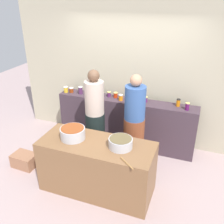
{
  "coord_description": "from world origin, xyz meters",
  "views": [
    {
      "loc": [
        1.3,
        -3.13,
        2.83
      ],
      "look_at": [
        0.0,
        0.35,
        1.05
      ],
      "focal_mm": 40.55,
      "sensor_mm": 36.0,
      "label": 1
    }
  ],
  "objects_px": {
    "preserve_jar_6": "(116,95)",
    "preserve_jar_8": "(129,98)",
    "preserve_jar_10": "(145,99)",
    "cook_with_tongs": "(95,121)",
    "preserve_jar_11": "(178,103)",
    "bread_crate": "(25,160)",
    "preserve_jar_1": "(71,90)",
    "cooking_pot_center": "(121,143)",
    "preserve_jar_7": "(121,97)",
    "preserve_jar_12": "(187,106)",
    "preserve_jar_9": "(139,97)",
    "cook_in_cap": "(134,127)",
    "preserve_jar_3": "(91,91)",
    "preserve_jar_0": "(66,90)",
    "cooking_pot_left": "(73,133)",
    "preserve_jar_2": "(80,90)",
    "wooden_spoon": "(127,163)",
    "preserve_jar_5": "(109,94)",
    "preserve_jar_4": "(95,93)"
  },
  "relations": [
    {
      "from": "preserve_jar_0",
      "to": "preserve_jar_7",
      "type": "distance_m",
      "value": 1.18
    },
    {
      "from": "preserve_jar_5",
      "to": "preserve_jar_8",
      "type": "distance_m",
      "value": 0.45
    },
    {
      "from": "bread_crate",
      "to": "preserve_jar_1",
      "type": "bearing_deg",
      "value": 77.7
    },
    {
      "from": "cooking_pot_left",
      "to": "preserve_jar_10",
      "type": "bearing_deg",
      "value": 62.25
    },
    {
      "from": "preserve_jar_3",
      "to": "preserve_jar_5",
      "type": "relative_size",
      "value": 1.02
    },
    {
      "from": "preserve_jar_7",
      "to": "preserve_jar_12",
      "type": "height_order",
      "value": "preserve_jar_12"
    },
    {
      "from": "wooden_spoon",
      "to": "preserve_jar_7",
      "type": "bearing_deg",
      "value": 111.3
    },
    {
      "from": "cooking_pot_center",
      "to": "preserve_jar_8",
      "type": "bearing_deg",
      "value": 102.39
    },
    {
      "from": "preserve_jar_12",
      "to": "preserve_jar_0",
      "type": "bearing_deg",
      "value": 179.76
    },
    {
      "from": "cooking_pot_left",
      "to": "preserve_jar_5",
      "type": "bearing_deg",
      "value": 88.95
    },
    {
      "from": "preserve_jar_6",
      "to": "cooking_pot_left",
      "type": "bearing_deg",
      "value": -96.46
    },
    {
      "from": "preserve_jar_1",
      "to": "cook_with_tongs",
      "type": "xyz_separation_m",
      "value": [
        0.81,
        -0.66,
        -0.24
      ]
    },
    {
      "from": "cooking_pot_left",
      "to": "wooden_spoon",
      "type": "distance_m",
      "value": 1.0
    },
    {
      "from": "bread_crate",
      "to": "preserve_jar_0",
      "type": "bearing_deg",
      "value": 81.96
    },
    {
      "from": "preserve_jar_9",
      "to": "preserve_jar_10",
      "type": "distance_m",
      "value": 0.14
    },
    {
      "from": "preserve_jar_1",
      "to": "bread_crate",
      "type": "height_order",
      "value": "preserve_jar_1"
    },
    {
      "from": "preserve_jar_7",
      "to": "preserve_jar_8",
      "type": "xyz_separation_m",
      "value": [
        0.16,
        -0.01,
        0.01
      ]
    },
    {
      "from": "preserve_jar_11",
      "to": "cook_in_cap",
      "type": "xyz_separation_m",
      "value": [
        -0.62,
        -0.65,
        -0.28
      ]
    },
    {
      "from": "wooden_spoon",
      "to": "preserve_jar_8",
      "type": "bearing_deg",
      "value": 106.48
    },
    {
      "from": "preserve_jar_10",
      "to": "cooking_pot_center",
      "type": "relative_size",
      "value": 0.3
    },
    {
      "from": "preserve_jar_6",
      "to": "preserve_jar_8",
      "type": "height_order",
      "value": "preserve_jar_8"
    },
    {
      "from": "preserve_jar_11",
      "to": "cooking_pot_center",
      "type": "height_order",
      "value": "preserve_jar_11"
    },
    {
      "from": "preserve_jar_6",
      "to": "cooking_pot_center",
      "type": "xyz_separation_m",
      "value": [
        0.58,
        -1.42,
        -0.11
      ]
    },
    {
      "from": "preserve_jar_0",
      "to": "preserve_jar_2",
      "type": "distance_m",
      "value": 0.32
    },
    {
      "from": "preserve_jar_2",
      "to": "preserve_jar_12",
      "type": "height_order",
      "value": "preserve_jar_2"
    },
    {
      "from": "bread_crate",
      "to": "preserve_jar_8",
      "type": "bearing_deg",
      "value": 39.73
    },
    {
      "from": "preserve_jar_8",
      "to": "cook_in_cap",
      "type": "bearing_deg",
      "value": -63.42
    },
    {
      "from": "preserve_jar_3",
      "to": "preserve_jar_6",
      "type": "bearing_deg",
      "value": 0.12
    },
    {
      "from": "preserve_jar_0",
      "to": "bread_crate",
      "type": "bearing_deg",
      "value": -98.04
    },
    {
      "from": "preserve_jar_3",
      "to": "cook_with_tongs",
      "type": "bearing_deg",
      "value": -60.27
    },
    {
      "from": "preserve_jar_1",
      "to": "cooking_pot_center",
      "type": "bearing_deg",
      "value": -41.92
    },
    {
      "from": "preserve_jar_10",
      "to": "cook_with_tongs",
      "type": "distance_m",
      "value": 1.03
    },
    {
      "from": "preserve_jar_1",
      "to": "preserve_jar_4",
      "type": "distance_m",
      "value": 0.53
    },
    {
      "from": "preserve_jar_6",
      "to": "cook_with_tongs",
      "type": "bearing_deg",
      "value": -99.41
    },
    {
      "from": "preserve_jar_9",
      "to": "cook_in_cap",
      "type": "bearing_deg",
      "value": -80.65
    },
    {
      "from": "cook_in_cap",
      "to": "cooking_pot_center",
      "type": "bearing_deg",
      "value": -88.74
    },
    {
      "from": "preserve_jar_11",
      "to": "bread_crate",
      "type": "xyz_separation_m",
      "value": [
        -2.4,
        -1.37,
        -0.92
      ]
    },
    {
      "from": "preserve_jar_9",
      "to": "cooking_pot_left",
      "type": "xyz_separation_m",
      "value": [
        -0.62,
        -1.45,
        -0.12
      ]
    },
    {
      "from": "preserve_jar_9",
      "to": "preserve_jar_11",
      "type": "distance_m",
      "value": 0.73
    },
    {
      "from": "preserve_jar_5",
      "to": "wooden_spoon",
      "type": "relative_size",
      "value": 0.36
    },
    {
      "from": "preserve_jar_12",
      "to": "cooking_pot_left",
      "type": "relative_size",
      "value": 0.35
    },
    {
      "from": "preserve_jar_3",
      "to": "cook_in_cap",
      "type": "xyz_separation_m",
      "value": [
        1.1,
        -0.65,
        -0.26
      ]
    },
    {
      "from": "preserve_jar_8",
      "to": "cooking_pot_left",
      "type": "height_order",
      "value": "preserve_jar_8"
    },
    {
      "from": "preserve_jar_1",
      "to": "preserve_jar_12",
      "type": "xyz_separation_m",
      "value": [
        2.28,
        -0.04,
        0.02
      ]
    },
    {
      "from": "preserve_jar_7",
      "to": "preserve_jar_9",
      "type": "height_order",
      "value": "preserve_jar_9"
    },
    {
      "from": "preserve_jar_7",
      "to": "cooking_pot_center",
      "type": "bearing_deg",
      "value": -71.33
    },
    {
      "from": "preserve_jar_9",
      "to": "preserve_jar_5",
      "type": "bearing_deg",
      "value": -177.69
    },
    {
      "from": "preserve_jar_8",
      "to": "preserve_jar_11",
      "type": "bearing_deg",
      "value": 7.34
    },
    {
      "from": "wooden_spoon",
      "to": "bread_crate",
      "type": "height_order",
      "value": "wooden_spoon"
    },
    {
      "from": "preserve_jar_6",
      "to": "cook_with_tongs",
      "type": "height_order",
      "value": "cook_with_tongs"
    }
  ]
}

